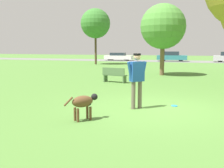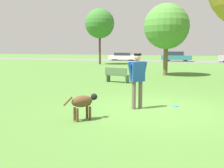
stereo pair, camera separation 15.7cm
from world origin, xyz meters
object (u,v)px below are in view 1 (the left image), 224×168
(person, at_px, (137,76))
(park_bench, at_px, (114,75))
(dog, at_px, (84,102))
(frisbee, at_px, (174,106))
(parked_car_white, at_px, (118,57))
(parked_car_teal, at_px, (172,56))
(tree_far_left, at_px, (95,24))
(tree_mid_center, at_px, (163,27))

(person, bearing_deg, park_bench, 68.20)
(dog, bearing_deg, frisbee, -3.53)
(parked_car_white, distance_m, parked_car_teal, 8.05)
(person, distance_m, parked_car_teal, 31.02)
(tree_far_left, relative_size, park_bench, 4.47)
(person, xyz_separation_m, park_bench, (-2.65, 5.89, -0.62))
(dog, height_order, parked_car_white, parked_car_white)
(dog, bearing_deg, tree_mid_center, 35.24)
(dog, xyz_separation_m, parked_car_white, (-8.87, 32.44, 0.10))
(frisbee, xyz_separation_m, park_bench, (-3.79, 5.13, 0.44))
(parked_car_teal, relative_size, park_bench, 2.94)
(parked_car_teal, bearing_deg, tree_mid_center, -87.85)
(parked_car_teal, bearing_deg, frisbee, -85.70)
(tree_mid_center, distance_m, parked_car_teal, 20.42)
(frisbee, bearing_deg, dog, -130.71)
(dog, bearing_deg, parked_car_white, 52.47)
(dog, relative_size, parked_car_teal, 0.20)
(tree_mid_center, xyz_separation_m, parked_car_teal, (-1.25, 20.20, -2.72))
(person, relative_size, tree_far_left, 0.27)
(dog, distance_m, tree_mid_center, 12.89)
(tree_far_left, bearing_deg, park_bench, -64.59)
(person, relative_size, parked_car_teal, 0.42)
(frisbee, relative_size, tree_far_left, 0.03)
(dog, bearing_deg, tree_far_left, 58.23)
(dog, xyz_separation_m, tree_far_left, (-8.74, 22.70, 4.26))
(park_bench, bearing_deg, tree_far_left, -52.71)
(dog, height_order, tree_mid_center, tree_mid_center)
(dog, distance_m, parked_car_teal, 32.76)
(frisbee, bearing_deg, person, -146.40)
(tree_mid_center, distance_m, parked_car_white, 22.14)
(tree_mid_center, bearing_deg, tree_far_left, 132.06)
(dog, relative_size, tree_mid_center, 0.17)
(dog, height_order, parked_car_teal, parked_car_teal)
(park_bench, bearing_deg, dog, 113.66)
(frisbee, bearing_deg, parked_car_teal, 95.70)
(park_bench, bearing_deg, parked_car_white, -61.76)
(parked_car_white, bearing_deg, frisbee, -71.23)
(tree_mid_center, bearing_deg, park_bench, -112.58)
(tree_far_left, bearing_deg, frisbee, -61.55)
(person, xyz_separation_m, dog, (-1.05, -1.79, -0.58))
(dog, height_order, tree_far_left, tree_far_left)
(person, distance_m, dog, 2.15)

